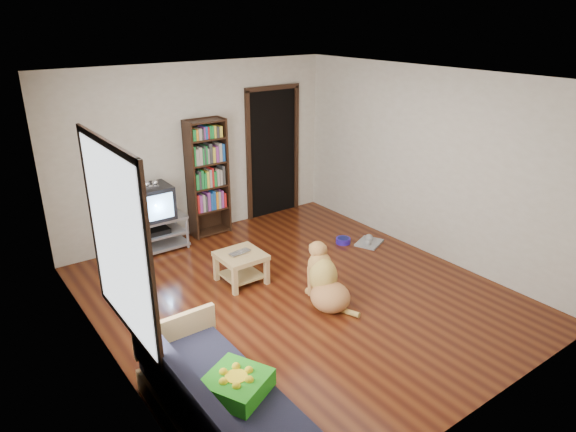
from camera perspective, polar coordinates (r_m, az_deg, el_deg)
ground at (r=6.41m, az=1.08°, el=-8.70°), size 5.00×5.00×0.00m
ceiling at (r=5.57m, az=1.27°, el=15.08°), size 5.00×5.00×0.00m
wall_back at (r=7.91m, az=-9.95°, el=7.14°), size 4.50×0.00×4.50m
wall_front at (r=4.31m, az=21.85°, el=-6.71°), size 4.50×0.00×4.50m
wall_left at (r=4.93m, az=-20.19°, el=-2.90°), size 0.00×5.00×5.00m
wall_right at (r=7.38m, az=15.28°, el=5.66°), size 0.00×5.00×5.00m
green_cushion at (r=4.29m, az=-5.73°, el=-18.11°), size 0.62×0.62×0.15m
laptop at (r=6.50m, az=-5.14°, el=-4.19°), size 0.31×0.22×0.02m
dog_bowl at (r=7.79m, az=6.15°, el=-2.73°), size 0.22×0.22×0.08m
grey_rag at (r=7.83m, az=9.01°, el=-2.95°), size 0.49×0.45×0.03m
window at (r=4.41m, az=-18.40°, el=-2.71°), size 0.03×1.46×1.70m
doorway at (r=8.60m, az=-1.71°, el=7.37°), size 1.03×0.05×2.19m
tv_stand at (r=7.68m, az=-14.61°, el=-1.83°), size 0.90×0.45×0.50m
crt_tv at (r=7.53m, az=-15.00°, el=1.54°), size 0.55×0.52×0.58m
bookshelf at (r=7.87m, az=-8.97°, el=4.87°), size 0.60×0.30×1.80m
sofa at (r=4.48m, az=-7.91°, el=-20.14°), size 0.80×1.80×0.80m
coffee_table at (r=6.58m, az=-5.24°, el=-5.13°), size 0.55×0.55×0.40m
dog at (r=6.13m, az=4.17°, el=-7.35°), size 0.55×0.91×0.74m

